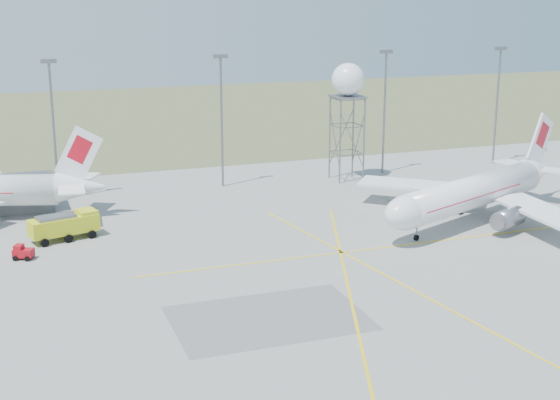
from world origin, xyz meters
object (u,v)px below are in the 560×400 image
object	(u,v)px
baggage_tug	(23,254)
fire_truck	(66,227)
airliner_main	(475,192)
radar_tower	(347,115)

from	to	relation	value
baggage_tug	fire_truck	bearing A→B (deg)	72.97
airliner_main	radar_tower	xyz separation A→B (m)	(-6.05, 27.51, 6.62)
airliner_main	radar_tower	size ratio (longest dim) A/B	1.92
radar_tower	fire_truck	size ratio (longest dim) A/B	2.15
airliner_main	radar_tower	world-z (taller)	radar_tower
fire_truck	radar_tower	bearing A→B (deg)	6.10
airliner_main	fire_truck	size ratio (longest dim) A/B	4.12
airliner_main	fire_truck	world-z (taller)	airliner_main
radar_tower	fire_truck	distance (m)	49.68
baggage_tug	radar_tower	bearing A→B (deg)	49.28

